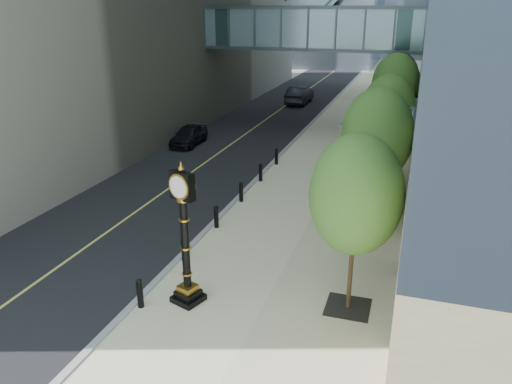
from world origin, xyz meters
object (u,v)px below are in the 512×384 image
at_px(street_clock, 185,246).
at_px(car_far, 300,95).
at_px(pedestrian, 369,220).
at_px(car_near, 189,135).

xyz_separation_m(street_clock, car_far, (-4.61, 35.37, -1.20)).
bearing_deg(pedestrian, car_far, -63.75).
height_order(street_clock, car_near, street_clock).
xyz_separation_m(pedestrian, car_near, (-13.40, 11.35, -0.18)).
height_order(car_near, car_far, car_far).
relative_size(pedestrian, car_far, 0.32).
bearing_deg(street_clock, pedestrian, 71.63).
xyz_separation_m(street_clock, pedestrian, (5.07, 6.55, -1.18)).
distance_m(pedestrian, car_far, 30.40).
distance_m(street_clock, car_far, 35.69).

